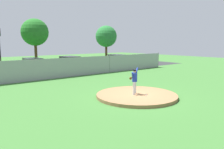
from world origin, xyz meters
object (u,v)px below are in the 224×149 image
pitcher_youth (134,79)px  traffic_light_near (0,42)px  parked_car_red (33,67)px  parked_car_champagne (70,64)px  traffic_cone_orange (105,69)px  baseball (146,95)px  parked_car_silver (117,61)px

pitcher_youth → traffic_light_near: (-3.43, 19.01, 2.28)m
pitcher_youth → traffic_light_near: bearing=100.2°
parked_car_red → parked_car_champagne: parked_car_red is taller
traffic_cone_orange → traffic_light_near: bearing=142.1°
pitcher_youth → parked_car_red: size_ratio=0.36×
pitcher_youth → baseball: (0.23, -0.80, -0.93)m
parked_car_red → traffic_cone_orange: 8.20m
baseball → parked_car_red: parked_car_red is taller
parked_car_silver → pitcher_youth: bearing=-127.1°
parked_car_silver → traffic_cone_orange: bearing=-145.3°
traffic_light_near → parked_car_champagne: bearing=-31.2°
pitcher_youth → traffic_cone_orange: size_ratio=3.05×
parked_car_red → pitcher_youth: bearing=-84.3°
baseball → pitcher_youth: bearing=106.1°
parked_car_silver → traffic_cone_orange: size_ratio=7.85×
parked_car_silver → parked_car_champagne: bearing=178.8°
traffic_cone_orange → baseball: bearing=-116.7°
traffic_light_near → parked_car_red: bearing=-67.8°
traffic_cone_orange → parked_car_silver: bearing=34.7°
parked_car_silver → traffic_light_near: bearing=163.3°
parked_car_silver → traffic_cone_orange: 5.76m
pitcher_youth → baseball: size_ratio=22.69×
baseball → traffic_cone_orange: 13.64m
pitcher_youth → parked_car_silver: size_ratio=0.39×
parked_car_red → parked_car_champagne: size_ratio=1.06×
pitcher_youth → parked_car_champagne: pitcher_youth is taller
baseball → traffic_light_near: size_ratio=0.01×
parked_car_silver → parked_car_red: bearing=-177.1°
pitcher_youth → traffic_cone_orange: 13.07m
baseball → parked_car_champagne: (3.28, 15.61, 0.58)m
parked_car_champagne → traffic_light_near: size_ratio=0.87×
pitcher_youth → parked_car_silver: (11.07, 14.66, -0.36)m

